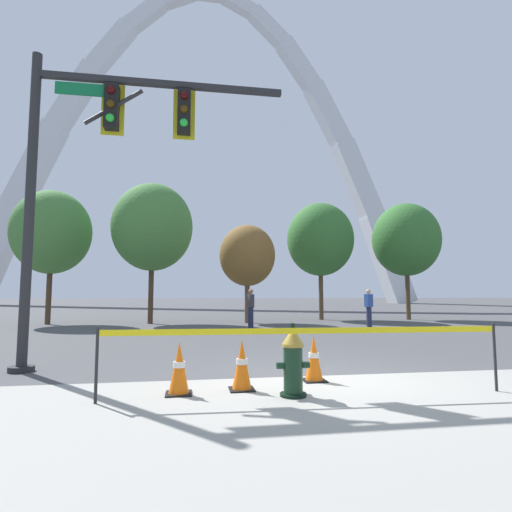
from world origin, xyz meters
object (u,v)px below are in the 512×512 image
object	(u,v)px
traffic_cone_by_hydrant	(179,369)
traffic_cone_curb_edge	(314,359)
traffic_signal_gantry	(96,155)
traffic_cone_mid_sidewalk	(242,365)
pedestrian_standing_center	(251,308)
fire_hydrant	(293,362)
monument_arch	(207,157)
pedestrian_walking_left	(369,307)

from	to	relation	value
traffic_cone_by_hydrant	traffic_cone_curb_edge	distance (m)	2.18
traffic_cone_by_hydrant	traffic_signal_gantry	distance (m)	4.62
traffic_cone_mid_sidewalk	traffic_cone_curb_edge	size ratio (longest dim) A/B	1.00
traffic_signal_gantry	pedestrian_standing_center	distance (m)	9.99
fire_hydrant	traffic_cone_curb_edge	xyz separation A→B (m)	(0.57, 0.88, -0.11)
monument_arch	traffic_signal_gantry	bearing A→B (deg)	-94.72
traffic_signal_gantry	fire_hydrant	bearing A→B (deg)	-37.86
traffic_cone_curb_edge	monument_arch	bearing A→B (deg)	89.83
traffic_cone_curb_edge	pedestrian_standing_center	bearing A→B (deg)	87.26
traffic_cone_by_hydrant	pedestrian_walking_left	distance (m)	13.02
monument_arch	pedestrian_standing_center	xyz separation A→B (m)	(0.33, -39.40, -19.55)
traffic_cone_mid_sidewalk	pedestrian_standing_center	xyz separation A→B (m)	(1.70, 10.47, 0.46)
traffic_cone_curb_edge	pedestrian_walking_left	size ratio (longest dim) A/B	0.46
traffic_cone_mid_sidewalk	monument_arch	size ratio (longest dim) A/B	0.01
pedestrian_standing_center	traffic_signal_gantry	bearing A→B (deg)	-116.96
traffic_cone_mid_sidewalk	pedestrian_walking_left	bearing A→B (deg)	57.07
traffic_cone_mid_sidewalk	monument_arch	world-z (taller)	monument_arch
pedestrian_walking_left	pedestrian_standing_center	bearing A→B (deg)	179.40
traffic_signal_gantry	traffic_cone_by_hydrant	bearing A→B (deg)	-51.99
pedestrian_walking_left	traffic_cone_curb_edge	bearing A→B (deg)	-118.96
fire_hydrant	pedestrian_standing_center	world-z (taller)	pedestrian_standing_center
fire_hydrant	traffic_cone_curb_edge	size ratio (longest dim) A/B	1.36
traffic_cone_by_hydrant	traffic_cone_curb_edge	size ratio (longest dim) A/B	1.00
traffic_cone_mid_sidewalk	monument_arch	bearing A→B (deg)	88.43
pedestrian_standing_center	monument_arch	bearing A→B (deg)	90.48
pedestrian_standing_center	fire_hydrant	bearing A→B (deg)	-95.49
traffic_cone_by_hydrant	traffic_signal_gantry	bearing A→B (deg)	128.01
traffic_cone_curb_edge	pedestrian_standing_center	xyz separation A→B (m)	(0.48, 10.05, 0.46)
traffic_cone_by_hydrant	pedestrian_standing_center	xyz separation A→B (m)	(2.59, 10.58, 0.46)
traffic_cone_mid_sidewalk	pedestrian_standing_center	size ratio (longest dim) A/B	0.46
pedestrian_walking_left	traffic_signal_gantry	bearing A→B (deg)	-138.13
traffic_cone_by_hydrant	pedestrian_walking_left	world-z (taller)	pedestrian_walking_left
fire_hydrant	traffic_cone_by_hydrant	world-z (taller)	fire_hydrant
monument_arch	pedestrian_walking_left	distance (m)	44.36
traffic_cone_curb_edge	pedestrian_walking_left	xyz separation A→B (m)	(5.53, 10.00, 0.46)
pedestrian_standing_center	pedestrian_walking_left	bearing A→B (deg)	-0.60
traffic_cone_mid_sidewalk	pedestrian_walking_left	world-z (taller)	pedestrian_walking_left
monument_arch	traffic_cone_curb_edge	bearing A→B (deg)	-90.17
fire_hydrant	traffic_signal_gantry	distance (m)	5.45
monument_arch	traffic_cone_by_hydrant	bearing A→B (deg)	-92.59
traffic_cone_mid_sidewalk	monument_arch	xyz separation A→B (m)	(1.36, 49.87, 20.01)
traffic_cone_by_hydrant	traffic_signal_gantry	size ratio (longest dim) A/B	0.12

